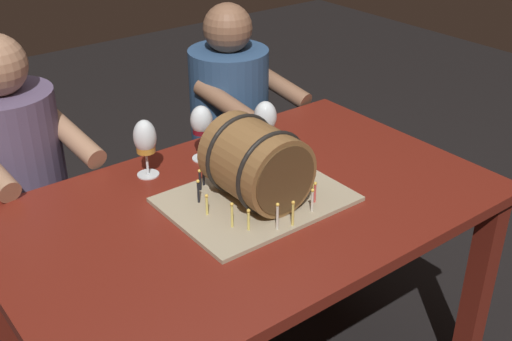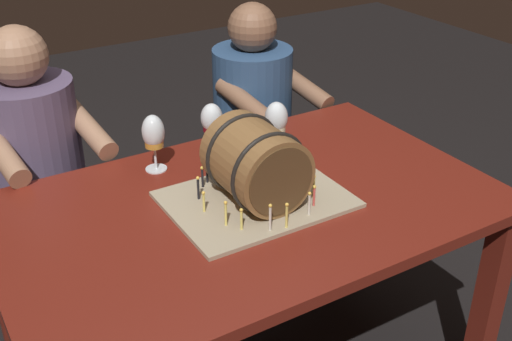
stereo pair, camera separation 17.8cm
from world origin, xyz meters
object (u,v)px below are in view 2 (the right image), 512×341
object	(u,v)px
barrel_cake	(256,168)
person_seated_left	(44,200)
dining_table	(249,232)
wine_glass_white	(276,120)
wine_glass_red	(212,121)
wine_glass_amber	(153,135)
person_seated_right	(253,149)

from	to	relation	value
barrel_cake	person_seated_left	world-z (taller)	person_seated_left
dining_table	wine_glass_white	xyz separation A→B (m)	(0.23, 0.22, 0.23)
person_seated_left	wine_glass_red	bearing A→B (deg)	-39.75
wine_glass_amber	wine_glass_white	world-z (taller)	wine_glass_amber
wine_glass_amber	wine_glass_white	bearing A→B (deg)	-14.22
wine_glass_red	person_seated_right	xyz separation A→B (m)	(0.39, 0.40, -0.37)
wine_glass_red	person_seated_right	bearing A→B (deg)	45.54
wine_glass_white	person_seated_right	world-z (taller)	person_seated_right
person_seated_left	person_seated_right	xyz separation A→B (m)	(0.87, -0.00, -0.02)
wine_glass_white	person_seated_left	distance (m)	0.89
barrel_cake	person_seated_left	bearing A→B (deg)	122.32
wine_glass_white	person_seated_left	bearing A→B (deg)	144.01
dining_table	barrel_cake	xyz separation A→B (m)	(0.02, -0.01, 0.22)
wine_glass_amber	person_seated_left	xyz separation A→B (m)	(-0.28, 0.39, -0.35)
wine_glass_amber	wine_glass_white	size ratio (longest dim) A/B	1.03
person_seated_left	wine_glass_amber	bearing A→B (deg)	-53.78
barrel_cake	wine_glass_red	size ratio (longest dim) A/B	2.73
person_seated_right	wine_glass_amber	bearing A→B (deg)	-146.54
barrel_cake	person_seated_right	distance (m)	0.90
dining_table	wine_glass_white	size ratio (longest dim) A/B	7.94
wine_glass_amber	person_seated_left	bearing A→B (deg)	126.22
dining_table	wine_glass_amber	size ratio (longest dim) A/B	7.73
person_seated_left	person_seated_right	world-z (taller)	person_seated_left
person_seated_left	person_seated_right	distance (m)	0.87
barrel_cake	wine_glass_white	size ratio (longest dim) A/B	2.79
wine_glass_red	wine_glass_white	bearing A→B (deg)	-24.63
wine_glass_white	person_seated_left	world-z (taller)	person_seated_left
dining_table	wine_glass_amber	distance (m)	0.42
barrel_cake	wine_glass_amber	distance (m)	0.37
dining_table	wine_glass_amber	xyz separation A→B (m)	(-0.15, 0.32, 0.23)
barrel_cake	wine_glass_red	world-z (taller)	barrel_cake
dining_table	wine_glass_amber	bearing A→B (deg)	115.41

